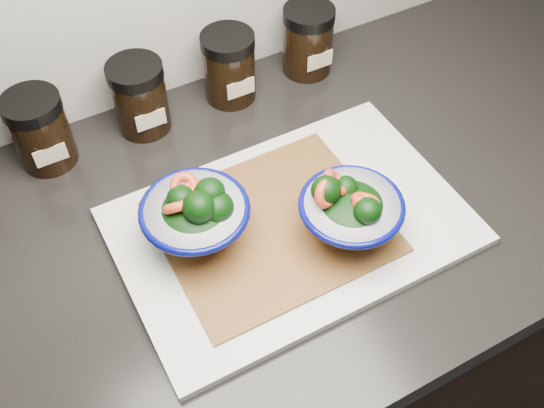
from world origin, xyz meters
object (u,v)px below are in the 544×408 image
bowl_left (197,216)px  spice_jar_d (229,67)px  cutting_board (291,226)px  spice_jar_e (308,40)px  bowl_right (349,212)px  spice_jar_c (140,97)px  spice_jar_b (40,131)px

bowl_left → spice_jar_d: bearing=56.1°
cutting_board → spice_jar_d: spice_jar_d is taller
bowl_left → spice_jar_e: (0.31, 0.25, -0.00)m
bowl_left → bowl_right: size_ratio=1.04×
bowl_left → cutting_board: bearing=-15.8°
spice_jar_c → spice_jar_d: 0.15m
spice_jar_c → spice_jar_d: size_ratio=1.00×
cutting_board → spice_jar_b: 0.37m
spice_jar_d → spice_jar_e: same height
cutting_board → spice_jar_e: (0.19, 0.28, 0.05)m
cutting_board → spice_jar_e: 0.34m
bowl_right → spice_jar_b: bowl_right is taller
spice_jar_e → cutting_board: bearing=-124.0°
spice_jar_b → spice_jar_e: 0.43m
bowl_left → bowl_right: (0.17, -0.08, -0.00)m
cutting_board → bowl_right: bearing=-42.9°
cutting_board → spice_jar_d: (0.05, 0.28, 0.05)m
spice_jar_b → spice_jar_e: size_ratio=1.00×
bowl_left → spice_jar_b: 0.28m
spice_jar_d → spice_jar_e: bearing=0.0°
spice_jar_b → spice_jar_d: 0.29m
cutting_board → bowl_right: 0.09m
cutting_board → spice_jar_d: 0.29m
bowl_right → spice_jar_b: bearing=132.2°
bowl_right → spice_jar_b: size_ratio=1.17×
bowl_left → spice_jar_b: (-0.13, 0.25, -0.00)m
bowl_left → spice_jar_d: (0.17, 0.25, -0.00)m
spice_jar_d → bowl_left: bearing=-123.9°
bowl_right → spice_jar_d: (-0.01, 0.33, -0.00)m
bowl_right → spice_jar_c: (-0.15, 0.33, -0.00)m
spice_jar_b → spice_jar_e: (0.43, 0.00, 0.00)m
cutting_board → bowl_left: bearing=164.2°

